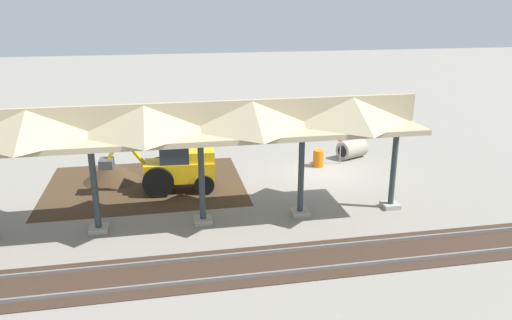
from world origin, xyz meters
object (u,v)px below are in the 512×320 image
object	(u,v)px
concrete_pipe	(352,149)
traffic_barrel	(318,158)
backhoe	(176,165)
stop_sign	(341,138)

from	to	relation	value
concrete_pipe	traffic_barrel	distance (m)	2.58
backhoe	traffic_barrel	xyz separation A→B (m)	(-7.51, -2.09, -0.82)
concrete_pipe	traffic_barrel	bearing A→B (deg)	25.61
concrete_pipe	stop_sign	bearing A→B (deg)	41.03
concrete_pipe	traffic_barrel	world-z (taller)	concrete_pipe
backhoe	stop_sign	bearing A→B (deg)	-165.35
stop_sign	concrete_pipe	distance (m)	1.66
stop_sign	backhoe	distance (m)	9.09
stop_sign	traffic_barrel	distance (m)	1.64
concrete_pipe	traffic_barrel	size ratio (longest dim) A/B	2.02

